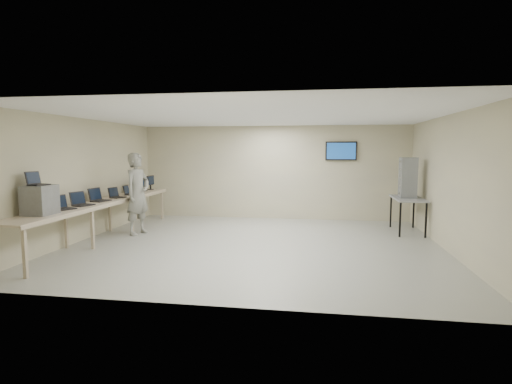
% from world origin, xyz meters
% --- Properties ---
extents(room, '(8.01, 7.01, 2.81)m').
position_xyz_m(room, '(0.03, 0.06, 1.41)').
color(room, '#A7A79E').
rests_on(room, ground).
extents(workbench, '(0.76, 6.00, 0.90)m').
position_xyz_m(workbench, '(-3.59, 0.00, 0.83)').
color(workbench, tan).
rests_on(workbench, ground).
extents(equipment_box, '(0.47, 0.53, 0.54)m').
position_xyz_m(equipment_box, '(-3.65, -1.98, 1.17)').
color(equipment_box, '#616161').
rests_on(equipment_box, workbench).
extents(laptop_on_box, '(0.31, 0.36, 0.25)m').
position_xyz_m(laptop_on_box, '(-3.70, -1.98, 1.50)').
color(laptop_on_box, black).
rests_on(laptop_on_box, equipment_box).
extents(laptop_0, '(0.42, 0.44, 0.29)m').
position_xyz_m(laptop_0, '(-3.65, -1.35, 0.97)').
color(laptop_0, black).
rests_on(laptop_0, workbench).
extents(laptop_1, '(0.42, 0.45, 0.30)m').
position_xyz_m(laptop_1, '(-3.61, -0.78, 0.98)').
color(laptop_1, black).
rests_on(laptop_1, workbench).
extents(laptop_2, '(0.40, 0.45, 0.31)m').
position_xyz_m(laptop_2, '(-3.64, -0.05, 0.98)').
color(laptop_2, black).
rests_on(laptop_2, workbench).
extents(laptop_3, '(0.35, 0.38, 0.26)m').
position_xyz_m(laptop_3, '(-3.59, 0.66, 0.97)').
color(laptop_3, black).
rests_on(laptop_3, workbench).
extents(laptop_4, '(0.27, 0.33, 0.25)m').
position_xyz_m(laptop_4, '(-3.58, 1.33, 0.97)').
color(laptop_4, black).
rests_on(laptop_4, workbench).
extents(laptop_5, '(0.40, 0.45, 0.31)m').
position_xyz_m(laptop_5, '(-3.66, 1.85, 0.98)').
color(laptop_5, black).
rests_on(laptop_5, workbench).
extents(monitor_near, '(0.18, 0.41, 0.40)m').
position_xyz_m(monitor_near, '(-3.60, 2.32, 1.14)').
color(monitor_near, black).
rests_on(monitor_near, workbench).
extents(monitor_far, '(0.19, 0.42, 0.42)m').
position_xyz_m(monitor_far, '(-3.60, 2.75, 1.15)').
color(monitor_far, black).
rests_on(monitor_far, workbench).
extents(soldier, '(0.66, 0.84, 2.01)m').
position_xyz_m(soldier, '(-3.02, 0.68, 1.00)').
color(soldier, '#5D6255').
rests_on(soldier, ground).
extents(side_table, '(0.69, 1.47, 0.88)m').
position_xyz_m(side_table, '(3.60, 1.97, 0.81)').
color(side_table, gray).
rests_on(side_table, ground).
extents(storage_bins, '(0.38, 0.43, 1.01)m').
position_xyz_m(storage_bins, '(3.58, 1.97, 1.39)').
color(storage_bins, gray).
rests_on(storage_bins, side_table).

